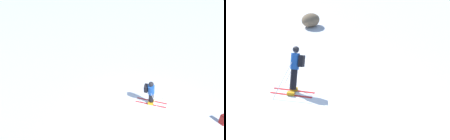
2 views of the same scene
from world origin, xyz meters
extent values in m
plane|color=white|center=(0.00, 0.00, 0.00)|extent=(300.00, 300.00, 0.00)
cube|color=red|center=(0.81, -0.05, 0.01)|extent=(0.56, 1.63, 0.01)
cube|color=red|center=(1.16, 0.05, 0.01)|extent=(0.56, 1.63, 0.01)
cube|color=orange|center=(0.81, -0.05, 0.07)|extent=(0.21, 0.31, 0.12)
cube|color=orange|center=(1.16, 0.05, 0.07)|extent=(0.21, 0.31, 0.12)
cylinder|color=black|center=(0.80, -0.05, 0.49)|extent=(0.59, 0.40, 0.83)
cylinder|color=#194799|center=(0.54, -0.13, 1.14)|extent=(0.62, 0.48, 0.70)
sphere|color=tan|center=(0.39, -0.17, 1.52)|extent=(0.34, 0.29, 0.29)
sphere|color=black|center=(0.38, -0.17, 1.55)|extent=(0.39, 0.34, 0.33)
cube|color=black|center=(0.46, 0.12, 1.16)|extent=(0.46, 0.29, 0.51)
cylinder|color=#B7B7BC|center=(0.45, -0.47, 0.51)|extent=(0.19, 0.50, 1.04)
cylinder|color=#B7B7BC|center=(1.25, -0.23, 0.59)|extent=(1.00, 0.26, 1.20)
cube|color=#AD231E|center=(1.52, -3.56, 0.22)|extent=(0.34, 0.37, 0.44)
camera|label=1|loc=(-8.19, -4.21, 7.19)|focal=35.00mm
camera|label=2|loc=(10.87, 7.74, 7.20)|focal=60.00mm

